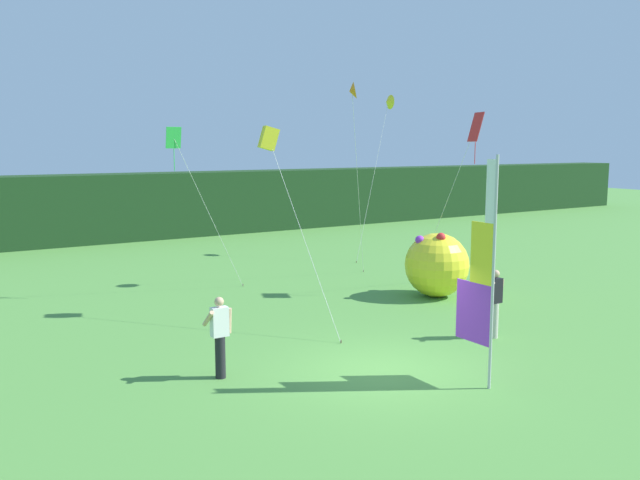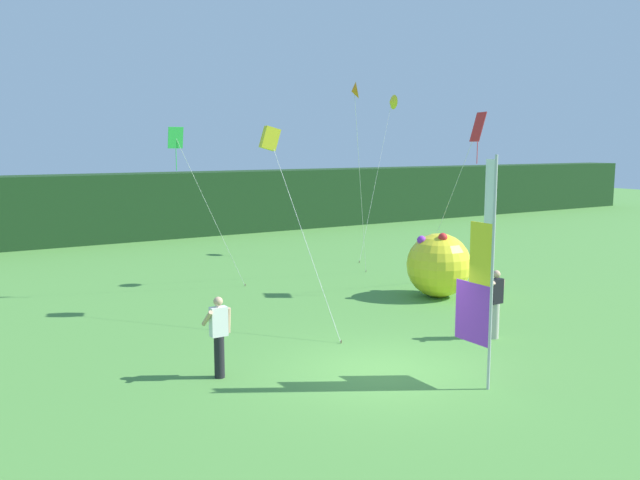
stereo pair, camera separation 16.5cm
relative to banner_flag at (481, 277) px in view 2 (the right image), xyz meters
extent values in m
plane|color=#518E3D|center=(-1.17, 1.67, -2.28)|extent=(120.00, 120.00, 0.00)
cube|color=#193819|center=(-1.17, 25.10, -0.55)|extent=(80.00, 2.40, 3.44)
cylinder|color=#B7B7BC|center=(0.00, -0.29, 0.10)|extent=(0.06, 0.06, 4.75)
cube|color=purple|center=(0.00, 0.22, -0.79)|extent=(0.02, 0.97, 1.27)
cube|color=yellow|center=(0.00, 0.04, 0.48)|extent=(0.02, 0.60, 1.27)
cube|color=white|center=(0.00, -0.15, 1.75)|extent=(0.02, 0.23, 1.27)
cylinder|color=#B7B2A3|center=(2.78, 2.21, -1.82)|extent=(0.22, 0.22, 0.92)
cube|color=black|center=(2.78, 2.21, -1.04)|extent=(0.36, 0.20, 0.64)
sphere|color=tan|center=(2.78, 2.21, -0.60)|extent=(0.20, 0.20, 0.20)
cylinder|color=tan|center=(2.55, 2.27, -0.94)|extent=(0.09, 0.48, 0.42)
cylinder|color=tan|center=(3.01, 2.22, -1.04)|extent=(0.09, 0.14, 0.56)
cylinder|color=black|center=(-4.39, 3.20, -1.82)|extent=(0.22, 0.22, 0.91)
cube|color=white|center=(-4.39, 3.20, -1.05)|extent=(0.36, 0.20, 0.63)
sphere|color=tan|center=(-4.39, 3.20, -0.61)|extent=(0.20, 0.20, 0.20)
cylinder|color=tan|center=(-4.62, 3.26, -0.96)|extent=(0.09, 0.48, 0.42)
cylinder|color=tan|center=(-4.16, 3.21, -1.05)|extent=(0.09, 0.14, 0.56)
sphere|color=yellow|center=(4.71, 6.54, -1.23)|extent=(2.10, 2.10, 2.10)
sphere|color=purple|center=(5.06, 7.40, -0.75)|extent=(0.29, 0.29, 0.29)
sphere|color=red|center=(4.52, 6.18, -0.26)|extent=(0.29, 0.29, 0.29)
sphere|color=purple|center=(4.12, 6.73, -0.38)|extent=(0.29, 0.29, 0.29)
cylinder|color=brown|center=(5.15, 11.23, -2.24)|extent=(0.03, 0.03, 0.08)
cylinder|color=silver|center=(4.32, 10.46, 1.11)|extent=(1.67, 1.54, 6.77)
cone|color=orange|center=(3.50, 9.70, 4.49)|extent=(0.60, 0.66, 0.62)
cylinder|color=brown|center=(5.61, 8.64, -2.24)|extent=(0.03, 0.03, 0.08)
cylinder|color=silver|center=(5.78, 7.44, 0.47)|extent=(0.36, 2.41, 5.51)
cube|color=red|center=(5.95, 6.24, 3.22)|extent=(0.47, 0.74, 0.94)
cylinder|color=red|center=(5.95, 6.24, 2.39)|extent=(0.02, 0.02, 0.70)
cylinder|color=brown|center=(0.02, 11.35, -2.24)|extent=(0.03, 0.03, 0.08)
cylinder|color=silver|center=(-1.23, 11.17, 0.30)|extent=(2.51, 0.36, 5.16)
cube|color=green|center=(-2.47, 11.00, 2.88)|extent=(0.49, 0.16, 0.68)
cylinder|color=green|center=(-2.47, 11.00, 2.18)|extent=(0.02, 0.02, 0.70)
cylinder|color=brown|center=(-0.83, 3.90, -2.24)|extent=(0.03, 0.03, 0.08)
cylinder|color=silver|center=(-0.88, 5.69, 0.28)|extent=(0.11, 3.60, 5.12)
cube|color=yellow|center=(-0.92, 7.49, 2.83)|extent=(0.66, 0.55, 0.72)
cylinder|color=brown|center=(6.11, 13.07, -2.24)|extent=(0.03, 0.03, 0.08)
cylinder|color=silver|center=(7.33, 13.62, 1.12)|extent=(2.45, 1.12, 6.80)
cone|color=yellow|center=(8.55, 14.17, 4.52)|extent=(0.30, 0.65, 0.64)
camera|label=1|loc=(-9.82, -9.45, 2.66)|focal=37.25mm
camera|label=2|loc=(-9.68, -9.54, 2.66)|focal=37.25mm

